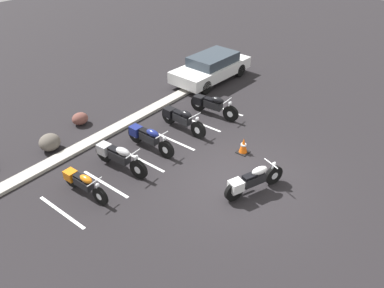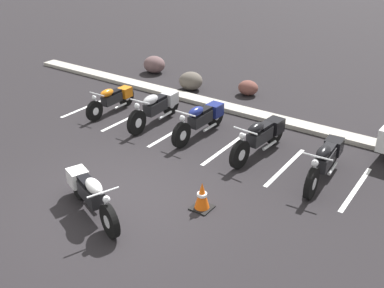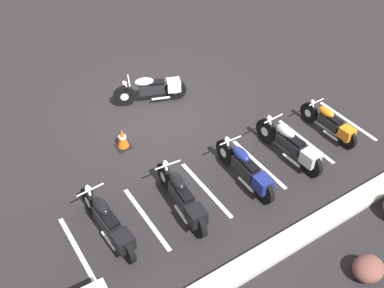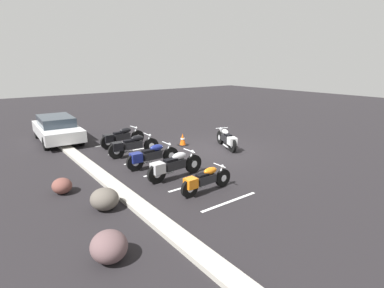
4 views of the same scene
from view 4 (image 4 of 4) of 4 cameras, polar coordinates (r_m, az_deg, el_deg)
The scene contains 19 objects.
ground at distance 14.04m, azimuth 4.26°, elevation -1.03°, with size 60.00×60.00×0.00m, color black.
motorcycle_white_featured at distance 14.15m, azimuth 6.69°, elevation 0.95°, with size 2.08×1.00×0.86m.
parked_bike_0 at distance 9.32m, azimuth 2.40°, elevation -6.88°, with size 0.55×1.96×0.77m.
parked_bike_1 at distance 10.40m, azimuth -3.63°, elevation -4.11°, with size 0.64×2.28×0.90m.
parked_bike_2 at distance 11.59m, azimuth -7.86°, elevation -2.26°, with size 0.62×2.22×0.87m.
parked_bike_3 at distance 13.13m, azimuth -11.43°, elevation -0.28°, with size 0.64×2.28×0.90m.
parked_bike_4 at distance 14.73m, azimuth -13.42°, elevation 1.27°, with size 0.64×2.27×0.89m.
car_white at distance 16.80m, azimuth -24.32°, elevation 2.74°, with size 4.39×2.01×1.29m.
concrete_curb at distance 11.34m, azimuth -17.41°, elevation -5.38°, with size 18.00×0.50×0.12m, color #A8A399.
landscape_rock_0 at distance 8.67m, azimuth -16.32°, elevation -10.03°, with size 0.79×0.74×0.61m, color #59524A.
landscape_rock_1 at distance 6.63m, azimuth -15.53°, elevation -18.27°, with size 0.84×0.76×0.62m, color brown.
landscape_rock_2 at distance 10.16m, azimuth -23.53°, elevation -7.31°, with size 0.66×0.59×0.48m, color brown.
traffic_cone at distance 14.64m, azimuth -1.79°, elevation 0.82°, with size 0.40×0.40×0.60m.
stall_line_0 at distance 8.94m, azimuth 7.14°, elevation -10.85°, with size 0.10×2.10×0.00m, color white.
stall_line_1 at distance 10.07m, azimuth 0.59°, elevation -7.64°, with size 0.10×2.10×0.00m, color white.
stall_line_2 at distance 11.32m, azimuth -4.50°, elevation -5.05°, with size 0.10×2.10×0.00m, color white.
stall_line_3 at distance 12.67m, azimuth -8.51°, elevation -2.95°, with size 0.10×2.10×0.00m, color white.
stall_line_4 at distance 14.08m, azimuth -11.72°, elevation -1.26°, with size 0.10×2.10×0.00m, color white.
stall_line_5 at distance 15.53m, azimuth -14.34°, elevation 0.13°, with size 0.10×2.10×0.00m, color white.
Camera 4 is at (-10.12, 8.92, 3.90)m, focal length 28.00 mm.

